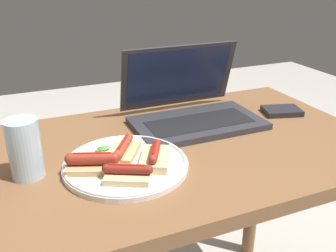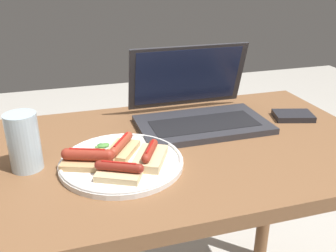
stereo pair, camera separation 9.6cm
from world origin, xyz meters
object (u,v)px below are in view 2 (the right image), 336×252
at_px(plate, 122,162).
at_px(external_drive, 293,116).
at_px(laptop, 198,110).
at_px(drinking_glass, 24,142).

height_order(plate, external_drive, plate).
bearing_deg(plate, laptop, 35.88).
xyz_separation_m(laptop, external_drive, (0.30, -0.06, -0.03)).
xyz_separation_m(plate, external_drive, (0.57, 0.14, -0.00)).
height_order(drinking_glass, external_drive, drinking_glass).
relative_size(laptop, external_drive, 2.83).
distance_m(plate, drinking_glass, 0.23).
distance_m(laptop, plate, 0.33).
bearing_deg(laptop, drinking_glass, -163.37).
bearing_deg(drinking_glass, laptop, 16.63).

